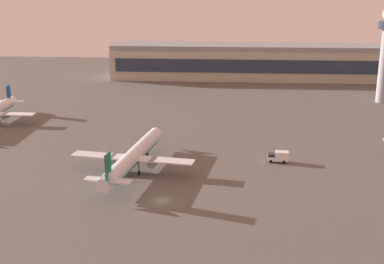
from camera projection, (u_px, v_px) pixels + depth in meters
The scene contains 4 objects.
ground_plane at pixel (162, 201), 118.04m from camera, with size 416.00×416.00×0.00m, color #56544F.
terminal_building at pixel (262, 62), 254.04m from camera, with size 145.08×22.40×16.40m.
airplane_near_gate at pixel (133, 157), 134.26m from camera, with size 32.38×41.43×10.65m.
catering_truck at pixel (278, 157), 141.83m from camera, with size 5.83×2.81×3.05m.
Camera 1 is at (13.86, -107.86, 48.93)m, focal length 49.14 mm.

